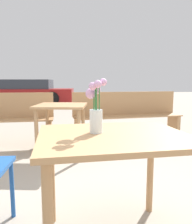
# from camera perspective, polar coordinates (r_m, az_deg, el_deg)

# --- Properties ---
(table_front) EXTENTS (0.92, 0.77, 0.71)m
(table_front) POSITION_cam_1_polar(r_m,az_deg,el_deg) (1.34, 4.52, -10.31)
(table_front) COLOR tan
(table_front) RESTS_ON ground_plane
(flower_vase) EXTENTS (0.13, 0.13, 0.33)m
(flower_vase) POSITION_cam_1_polar(r_m,az_deg,el_deg) (1.31, -0.13, 0.54)
(flower_vase) COLOR silver
(flower_vase) RESTS_ON table_front
(bench_middle) EXTENTS (1.91, 0.57, 0.85)m
(bench_middle) POSITION_cam_1_polar(r_m,az_deg,el_deg) (3.85, 7.99, -0.38)
(bench_middle) COLOR tan
(bench_middle) RESTS_ON ground_plane
(table_back) EXTENTS (0.76, 0.74, 0.71)m
(table_back) POSITION_cam_1_polar(r_m,az_deg,el_deg) (3.05, -9.02, -0.64)
(table_back) COLOR tan
(table_back) RESTS_ON ground_plane
(parked_car) EXTENTS (4.56, 1.94, 1.13)m
(parked_car) POSITION_cam_1_polar(r_m,az_deg,el_deg) (10.81, -18.05, 4.96)
(parked_car) COLOR maroon
(parked_car) RESTS_ON ground_plane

